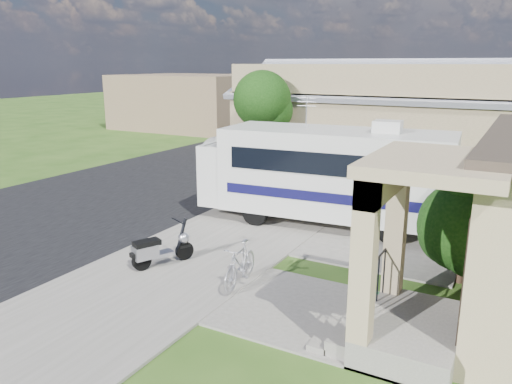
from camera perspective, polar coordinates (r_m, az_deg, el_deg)
The scene contains 18 objects.
ground at distance 12.23m, azimuth -3.66°, elevation -8.78°, with size 120.00×120.00×0.00m, color #254913.
street_slab at distance 24.21m, azimuth -5.93°, elevation 2.93°, with size 9.00×80.00×0.02m, color black.
sidewalk_slab at distance 21.24m, azimuth 8.64°, elevation 1.27°, with size 4.00×80.00×0.06m, color slate.
driveway_slab at distance 15.44m, azimuth 10.16°, elevation -3.86°, with size 7.00×6.00×0.05m, color slate.
walk_slab at distance 10.19m, azimuth 7.96°, elevation -13.76°, with size 4.00×3.00×0.05m, color slate.
warehouse at distance 24.35m, azimuth 14.35°, elevation 7.35°, with size 12.50×8.40×5.04m.
distant_bldg_far at distance 39.11m, azimuth -7.47°, elevation 10.22°, with size 10.00×8.00×4.00m, color brown.
distant_bldg_near at distance 48.40m, azimuth 3.07°, elevation 10.64°, with size 8.00×7.00×3.20m, color #7D6A4E.
street_tree_a at distance 20.98m, azimuth 1.03°, elevation 10.18°, with size 2.44×2.40×4.58m.
street_tree_b at distance 30.16m, azimuth 10.15°, elevation 11.54°, with size 2.44×2.40×4.73m.
street_tree_c at distance 38.79m, azimuth 14.57°, elevation 11.49°, with size 2.44×2.40×4.42m.
motorhome at distance 15.19m, azimuth 8.02°, elevation 2.28°, with size 7.67×3.00×3.84m.
shrub at distance 11.99m, azimuth 23.17°, elevation -3.21°, with size 2.26×2.16×2.78m.
scooter at distance 12.32m, azimuth -11.05°, elevation -6.44°, with size 0.92×1.55×1.08m.
bicycle at distance 11.11m, azimuth -1.82°, elevation -8.51°, with size 0.45×1.61×0.97m, color #B0B0B8.
pickup_truck at distance 25.79m, azimuth -0.16°, elevation 5.74°, with size 3.00×6.50×1.81m, color white.
van at distance 32.18m, azimuth 5.86°, elevation 7.27°, with size 2.31×5.69×1.65m, color white.
garden_hose at distance 10.73m, azimuth 13.55°, elevation -12.10°, with size 0.43×0.43×0.19m, color #14662B.
Camera 1 is at (6.10, -9.44, 4.82)m, focal length 35.00 mm.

